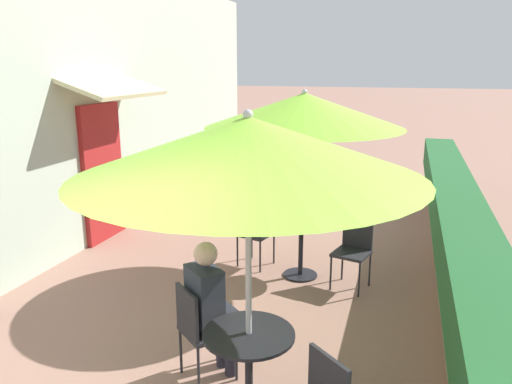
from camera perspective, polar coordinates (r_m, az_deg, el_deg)
cafe_facade_wall at (r=8.33m, az=-16.75°, el=9.82°), size 0.98×11.79×4.20m
planter_hedge at (r=7.32m, az=21.76°, el=-3.58°), size 0.60×10.79×1.01m
patio_table_near at (r=3.92m, az=-0.82°, el=-18.87°), size 0.68×0.68×0.76m
patio_umbrella_near at (r=3.32m, az=-0.92°, el=5.11°), size 2.40×2.40×2.38m
cafe_chair_near_right at (r=4.41m, az=-6.49°, el=-14.92°), size 0.56×0.56×0.87m
seated_patron_near_right at (r=4.37m, az=-5.21°, el=-12.62°), size 0.50×0.51×1.25m
patio_table_mid at (r=6.41m, az=5.17°, el=-5.28°), size 0.68×0.68×0.76m
patio_umbrella_mid at (r=6.06m, az=5.52°, el=9.27°), size 2.40×2.40×2.38m
cafe_chair_mid_left at (r=6.66m, az=-0.37°, el=-4.43°), size 0.49×0.49×0.87m
cafe_chair_mid_right at (r=6.22m, az=11.12°, el=-6.12°), size 0.49×0.49×0.87m
coffee_cup_mid at (r=6.39m, az=5.07°, el=-2.60°), size 0.07×0.07×0.09m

